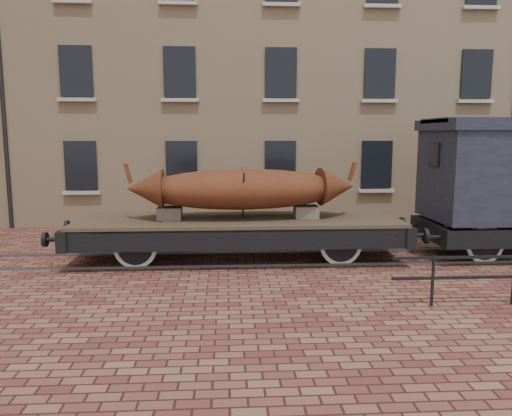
{
  "coord_description": "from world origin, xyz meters",
  "views": [
    {
      "loc": [
        -0.91,
        -12.8,
        3.26
      ],
      "look_at": [
        -0.13,
        0.5,
        1.3
      ],
      "focal_mm": 35.0,
      "sensor_mm": 36.0,
      "label": 1
    }
  ],
  "objects": [
    {
      "name": "rail_track",
      "position": [
        0.0,
        0.0,
        0.03
      ],
      "size": [
        30.0,
        1.52,
        0.06
      ],
      "color": "#59595E",
      "rests_on": "ground"
    },
    {
      "name": "flatcar_wagon",
      "position": [
        -0.62,
        -0.0,
        0.88
      ],
      "size": [
        9.4,
        2.55,
        1.42
      ],
      "color": "#443A24",
      "rests_on": "ground"
    },
    {
      "name": "ground",
      "position": [
        0.0,
        0.0,
        0.0
      ],
      "size": [
        90.0,
        90.0,
        0.0
      ],
      "primitive_type": "plane",
      "color": "#542721"
    },
    {
      "name": "iron_boat",
      "position": [
        -0.5,
        -0.0,
        1.88
      ],
      "size": [
        5.99,
        1.88,
        1.46
      ],
      "color": "#551E0F",
      "rests_on": "flatcar_wagon"
    },
    {
      "name": "warehouse_cream",
      "position": [
        3.0,
        9.99,
        7.0
      ],
      "size": [
        40.0,
        10.19,
        14.0
      ],
      "color": "beige",
      "rests_on": "ground"
    }
  ]
}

